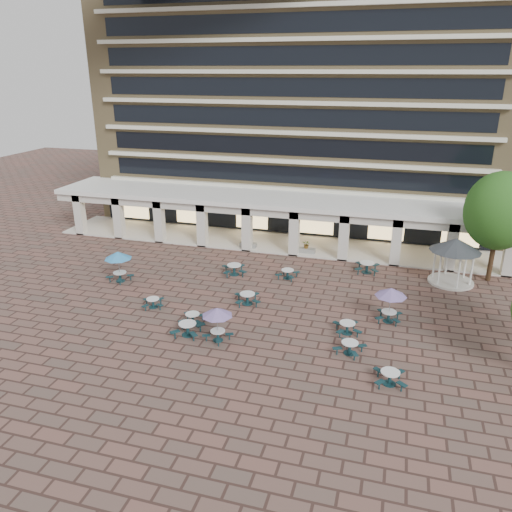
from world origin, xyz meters
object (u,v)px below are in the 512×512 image
at_px(picnic_table_3, 390,377).
at_px(planter_right, 307,248).
at_px(picnic_table_1, 188,328).
at_px(planter_left, 248,243).
at_px(gazebo, 455,250).
at_px(picnic_table_2, 350,347).

xyz_separation_m(picnic_table_3, planter_right, (-7.65, 17.76, 0.06)).
distance_m(picnic_table_1, picnic_table_3, 12.05).
height_order(picnic_table_1, planter_left, planter_left).
bearing_deg(planter_right, planter_left, 180.00).
distance_m(picnic_table_3, gazebo, 15.31).
height_order(picnic_table_1, picnic_table_3, picnic_table_1).
bearing_deg(picnic_table_2, planter_right, 127.01).
distance_m(picnic_table_1, planter_left, 16.02).
relative_size(picnic_table_1, picnic_table_3, 1.05).
bearing_deg(planter_left, gazebo, -10.49).
xyz_separation_m(picnic_table_1, planter_left, (-1.04, 15.98, 0.03)).
bearing_deg(picnic_table_2, picnic_table_3, -28.68).
bearing_deg(picnic_table_3, picnic_table_2, 127.17).
xyz_separation_m(planter_left, planter_right, (5.31, 0.00, -0.02)).
bearing_deg(gazebo, picnic_table_3, -105.20).
height_order(picnic_table_2, planter_left, planter_left).
relative_size(picnic_table_2, planter_right, 1.27).
distance_m(gazebo, planter_right, 12.22).
bearing_deg(planter_left, picnic_table_3, -53.89).
bearing_deg(gazebo, planter_left, 169.51).
xyz_separation_m(picnic_table_1, picnic_table_2, (9.63, 0.62, -0.05)).
bearing_deg(gazebo, picnic_table_1, -141.04).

